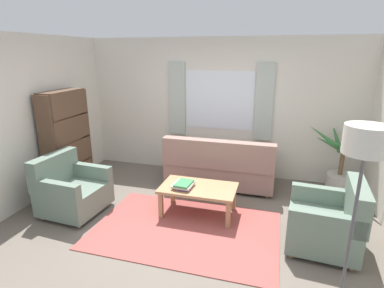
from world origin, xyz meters
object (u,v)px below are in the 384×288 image
armchair_left (71,190)px  bookshelf (68,139)px  armchair_right (329,222)px  book_stack_on_table (184,185)px  coffee_table (198,190)px  standing_lamp (364,157)px  potted_plant (341,167)px  couch (220,167)px

armchair_left → bookshelf: bearing=39.9°
armchair_right → book_stack_on_table: bearing=-93.7°
coffee_table → standing_lamp: bearing=-37.0°
coffee_table → bookshelf: (-2.40, 0.31, 0.51)m
armchair_left → potted_plant: potted_plant is taller
couch → standing_lamp: standing_lamp is taller
couch → coffee_table: 1.08m
armchair_right → standing_lamp: size_ratio=0.51×
potted_plant → coffee_table: bearing=-148.3°
coffee_table → standing_lamp: (1.73, -1.31, 1.12)m
book_stack_on_table → bookshelf: bookshelf is taller
couch → book_stack_on_table: bearing=75.1°
armchair_right → coffee_table: bearing=-97.2°
potted_plant → couch: bearing=-173.4°
coffee_table → bookshelf: bearing=172.6°
standing_lamp → armchair_left: bearing=166.5°
coffee_table → potted_plant: size_ratio=0.87×
standing_lamp → book_stack_on_table: bearing=147.7°
couch → armchair_right: size_ratio=2.11×
bookshelf → standing_lamp: (4.14, -1.62, 0.61)m
armchair_right → coffee_table: size_ratio=0.82×
coffee_table → armchair_left: bearing=-166.5°
coffee_table → bookshelf: bookshelf is taller
armchair_right → book_stack_on_table: armchair_right is taller
couch → potted_plant: (2.01, 0.23, 0.12)m
armchair_right → bookshelf: bookshelf is taller
potted_plant → standing_lamp: (-0.38, -2.61, 1.02)m
bookshelf → standing_lamp: size_ratio=0.97×
armchair_left → book_stack_on_table: size_ratio=2.65×
armchair_left → coffee_table: bearing=-72.5°
armchair_left → coffee_table: armchair_left is taller
armchair_left → armchair_right: size_ratio=0.99×
potted_plant → bookshelf: bearing=-167.6°
armchair_right → potted_plant: size_ratio=0.72×
couch → standing_lamp: (1.62, -2.38, 1.13)m
armchair_left → coffee_table: (1.85, 0.45, 0.03)m
couch → potted_plant: potted_plant is taller
couch → armchair_right: couch is taller
book_stack_on_table → standing_lamp: size_ratio=0.19×
armchair_right → book_stack_on_table: size_ratio=2.67×
armchair_left → armchair_right: bearing=-84.6°
standing_lamp → potted_plant: bearing=81.7°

